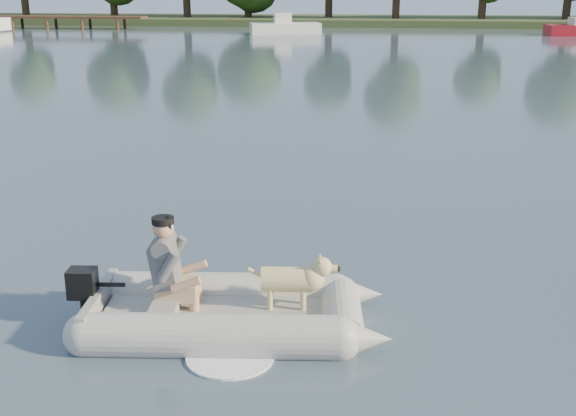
# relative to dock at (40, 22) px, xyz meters

# --- Properties ---
(water) EXTENTS (160.00, 160.00, 0.00)m
(water) POSITION_rel_dock_xyz_m (26.00, -52.00, -0.52)
(water) COLOR slate
(water) RESTS_ON ground
(shore_bank) EXTENTS (160.00, 12.00, 0.70)m
(shore_bank) POSITION_rel_dock_xyz_m (26.00, 10.00, -0.27)
(shore_bank) COLOR #47512D
(shore_bank) RESTS_ON water
(dock) EXTENTS (18.00, 2.00, 1.04)m
(dock) POSITION_rel_dock_xyz_m (0.00, 0.00, 0.00)
(dock) COLOR #4C331E
(dock) RESTS_ON water
(dinghy) EXTENTS (4.80, 3.35, 1.40)m
(dinghy) POSITION_rel_dock_xyz_m (26.09, -52.01, 0.08)
(dinghy) COLOR #A1A09B
(dinghy) RESTS_ON water
(man) EXTENTS (0.78, 0.69, 1.09)m
(man) POSITION_rel_dock_xyz_m (25.38, -52.02, 0.26)
(man) COLOR #58595D
(man) RESTS_ON dinghy
(dog) EXTENTS (0.97, 0.41, 0.63)m
(dog) POSITION_rel_dock_xyz_m (26.73, -51.91, 0.00)
(dog) COLOR #CEBD77
(dog) RESTS_ON dinghy
(outboard_motor) EXTENTS (0.44, 0.33, 0.79)m
(outboard_motor) POSITION_rel_dock_xyz_m (24.42, -52.15, -0.21)
(outboard_motor) COLOR black
(outboard_motor) RESTS_ON dinghy
(motorboat) EXTENTS (5.73, 3.40, 2.28)m
(motorboat) POSITION_rel_dock_xyz_m (21.18, -4.32, 0.51)
(motorboat) COLOR white
(motorboat) RESTS_ON water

